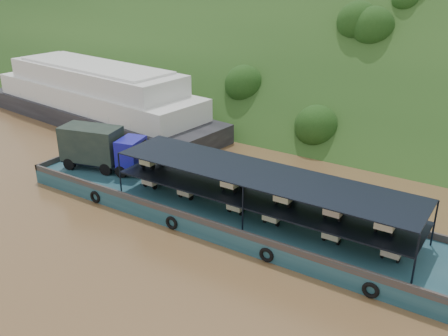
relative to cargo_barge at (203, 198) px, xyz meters
The scene contains 4 objects.
ground 2.99m from the cargo_barge, 19.00° to the right, with size 160.00×160.00×0.00m, color brown.
hillside 35.23m from the cargo_barge, 85.81° to the left, with size 140.00×28.00×28.00m, color #1A3814.
cargo_barge is the anchor object (origin of this frame).
passenger_ferry 27.52m from the cargo_barge, 153.10° to the left, with size 36.04×12.49×7.15m.
Camera 1 is at (17.98, -27.84, 18.70)m, focal length 40.00 mm.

